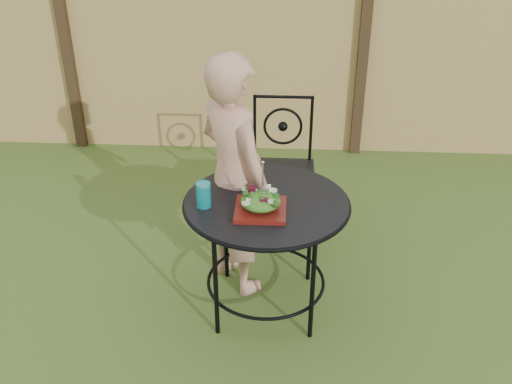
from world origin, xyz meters
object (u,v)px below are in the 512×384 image
Objects in this scene: patio_table at (266,222)px; salad_plate at (261,210)px; diner at (234,177)px; patio_chair at (282,163)px.

patio_table is 0.19m from salad_plate.
diner is 5.50× the size of salad_plate.
patio_table is 0.92m from patio_chair.
patio_table is 3.42× the size of salad_plate.
patio_chair is 0.77m from diner.
patio_table is 0.62× the size of diner.
patio_table is 0.97× the size of patio_chair.
patio_chair reaches higher than patio_table.
diner is (-0.27, -0.68, 0.24)m from patio_chair.
patio_chair is at bearing 85.56° from patio_table.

